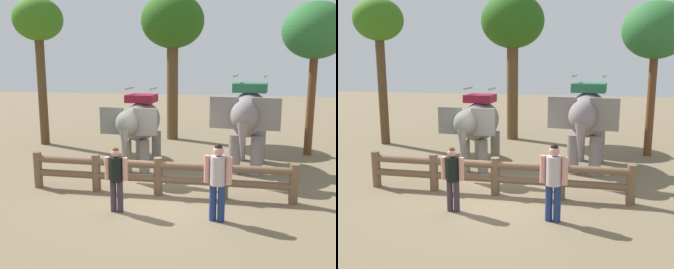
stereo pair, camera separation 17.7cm
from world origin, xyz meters
TOP-DOWN VIEW (x-y plane):
  - ground_plane at (0.00, 0.00)m, footprint 60.00×60.00m
  - log_fence at (0.00, 0.20)m, footprint 7.36×0.28m
  - elephant_near_left at (-1.14, 2.68)m, footprint 1.82×3.19m
  - elephant_center at (2.43, 3.26)m, footprint 2.10×3.71m
  - tourist_woman_in_black at (-0.75, -1.15)m, footprint 0.57×0.31m
  - tourist_man_in_blue at (1.69, -1.27)m, footprint 0.64×0.40m
  - tree_far_left at (4.78, 5.66)m, footprint 2.44×2.44m
  - tree_back_center at (-6.19, 5.64)m, footprint 2.06×2.06m
  - tree_far_right at (-0.91, 7.76)m, footprint 2.81×2.81m

SIDE VIEW (x-z plane):
  - ground_plane at x=0.00m, z-range 0.00..0.00m
  - log_fence at x=0.00m, z-range 0.08..1.13m
  - tourist_woman_in_black at x=-0.75m, z-range 0.13..1.74m
  - tourist_man_in_blue at x=1.69m, z-range 0.14..1.96m
  - elephant_near_left at x=-1.14m, z-range 0.17..2.90m
  - elephant_center at x=2.43m, z-range 0.20..3.35m
  - tree_far_left at x=4.78m, z-range 1.75..7.48m
  - tree_back_center at x=-6.19m, z-range 1.96..8.11m
  - tree_far_right at x=-0.91m, z-range 1.88..8.39m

